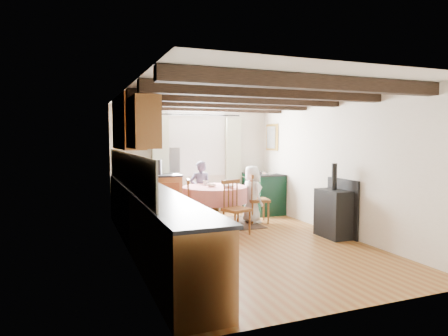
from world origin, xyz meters
name	(u,v)px	position (x,y,z in m)	size (l,w,h in m)	color
floor	(242,242)	(0.00, 0.00, 0.00)	(3.60, 5.50, 0.00)	brown
ceiling	(242,93)	(0.00, 0.00, 2.40)	(3.60, 5.50, 0.00)	white
wall_back	(193,160)	(0.00, 2.75, 1.20)	(3.60, 0.00, 2.40)	silver
wall_front	(358,189)	(0.00, -2.75, 1.20)	(3.60, 0.00, 2.40)	silver
wall_left	(128,172)	(-1.80, 0.00, 1.20)	(0.00, 5.50, 2.40)	silver
wall_right	(335,166)	(1.80, 0.00, 1.20)	(0.00, 5.50, 2.40)	silver
beam_a	(315,83)	(0.00, -2.00, 2.31)	(3.60, 0.16, 0.16)	#2F2118
beam_b	(272,92)	(0.00, -1.00, 2.31)	(3.60, 0.16, 0.16)	#2F2118
beam_c	(242,99)	(0.00, 0.00, 2.31)	(3.60, 0.16, 0.16)	#2F2118
beam_d	(220,104)	(0.00, 1.00, 2.31)	(3.60, 0.16, 0.16)	#2F2118
beam_e	(203,108)	(0.00, 2.00, 2.31)	(3.60, 0.16, 0.16)	#2F2118
splash_left	(127,170)	(-1.78, 0.30, 1.20)	(0.02, 4.50, 0.55)	beige
splash_back	(148,161)	(-1.00, 2.73, 1.20)	(1.40, 0.02, 0.55)	beige
base_cabinet_left	(150,222)	(-1.50, 0.00, 0.44)	(0.60, 5.30, 0.88)	brown
base_cabinet_back	(149,197)	(-1.05, 2.45, 0.44)	(1.30, 0.60, 0.88)	brown
worktop_left	(150,191)	(-1.48, 0.00, 0.90)	(0.64, 5.30, 0.04)	black
worktop_back	(149,176)	(-1.05, 2.43, 0.90)	(1.30, 0.64, 0.04)	black
wall_cabinet_glass	(128,123)	(-1.63, 1.20, 1.95)	(0.34, 1.80, 0.90)	brown
wall_cabinet_solid	(143,123)	(-1.63, -0.30, 1.90)	(0.34, 0.90, 0.70)	brown
window_frame	(197,142)	(0.10, 2.73, 1.60)	(1.34, 0.03, 1.54)	white
window_pane	(197,142)	(0.10, 2.74, 1.60)	(1.20, 0.01, 1.40)	white
curtain_left	(161,165)	(-0.75, 2.65, 1.10)	(0.35, 0.10, 2.10)	beige
curtain_right	(233,163)	(0.95, 2.65, 1.10)	(0.35, 0.10, 2.10)	beige
curtain_rod	(198,115)	(0.10, 2.65, 2.20)	(0.03, 0.03, 2.00)	black
wall_picture	(272,137)	(1.77, 2.30, 1.70)	(0.04, 0.50, 0.60)	gold
wall_plate	(236,137)	(1.05, 2.72, 1.70)	(0.30, 0.30, 0.02)	silver
rug	(215,225)	(0.02, 1.34, 0.01)	(1.65, 1.28, 0.01)	black
dining_table	(215,206)	(0.02, 1.34, 0.38)	(1.25, 1.25, 0.75)	#B56956
chair_near	(237,207)	(0.11, 0.48, 0.48)	(0.41, 0.43, 0.96)	brown
chair_left	(179,204)	(-0.70, 1.27, 0.47)	(0.40, 0.42, 0.93)	brown
chair_right	(258,198)	(0.91, 1.24, 0.49)	(0.42, 0.44, 0.98)	brown
aga_range	(263,193)	(1.47, 2.12, 0.45)	(0.64, 0.99, 0.91)	black
cast_iron_stove	(334,200)	(1.58, -0.28, 0.63)	(0.38, 0.63, 1.26)	black
child_far	(200,190)	(-0.06, 2.00, 0.61)	(0.44, 0.29, 1.22)	#46425A
child_right	(252,194)	(0.78, 1.27, 0.57)	(0.56, 0.36, 1.14)	silver
bowl_a	(229,186)	(0.18, 1.03, 0.78)	(0.24, 0.24, 0.06)	silver
bowl_b	(211,185)	(-0.06, 1.31, 0.78)	(0.18, 0.18, 0.06)	silver
cup	(206,183)	(-0.08, 1.61, 0.80)	(0.11, 0.11, 0.10)	silver
canister_tall	(131,170)	(-1.41, 2.45, 1.03)	(0.12, 0.12, 0.21)	#262628
canister_wide	(151,170)	(-0.97, 2.54, 1.02)	(0.18, 0.18, 0.20)	#262628
canister_slim	(159,167)	(-0.85, 2.38, 1.08)	(0.11, 0.11, 0.31)	#262628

